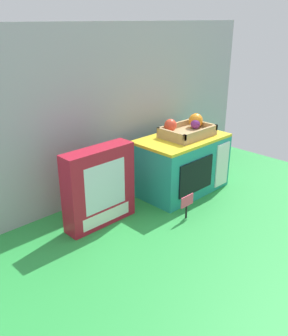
{
  "coord_description": "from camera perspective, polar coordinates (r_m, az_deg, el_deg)",
  "views": [
    {
      "loc": [
        -1.05,
        -0.98,
        0.74
      ],
      "look_at": [
        -0.07,
        0.03,
        0.17
      ],
      "focal_mm": 39.4,
      "sensor_mm": 36.0,
      "label": 1
    }
  ],
  "objects": [
    {
      "name": "price_sign",
      "position": [
        1.46,
        6.66,
        -5.44
      ],
      "size": [
        0.07,
        0.01,
        0.1
      ],
      "color": "black",
      "rests_on": "ground"
    },
    {
      "name": "display_back_panel",
      "position": [
        1.65,
        -3.47,
        9.01
      ],
      "size": [
        1.61,
        0.03,
        0.73
      ],
      "primitive_type": "cube",
      "color": "#A0A3A8",
      "rests_on": "ground"
    },
    {
      "name": "toy_microwave",
      "position": [
        1.68,
        5.8,
        0.61
      ],
      "size": [
        0.41,
        0.25,
        0.25
      ],
      "color": "teal",
      "rests_on": "ground"
    },
    {
      "name": "ground_plane",
      "position": [
        1.61,
        2.48,
        -5.15
      ],
      "size": [
        1.7,
        1.7,
        0.0
      ],
      "primitive_type": "plane",
      "color": "green",
      "rests_on": "ground"
    },
    {
      "name": "food_groups_crate",
      "position": [
        1.66,
        6.74,
        5.99
      ],
      "size": [
        0.23,
        0.16,
        0.09
      ],
      "color": "tan",
      "rests_on": "toy_microwave"
    },
    {
      "name": "cookie_set_box",
      "position": [
        1.4,
        -6.92,
        -2.94
      ],
      "size": [
        0.29,
        0.08,
        0.31
      ],
      "color": "#B2192D",
      "rests_on": "ground"
    }
  ]
}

